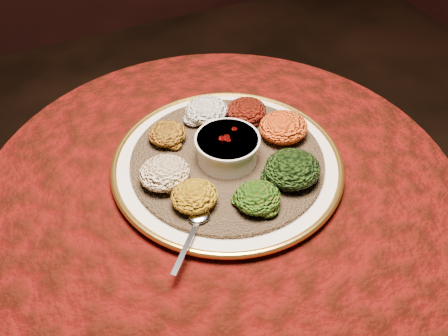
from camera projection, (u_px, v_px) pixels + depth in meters
name	position (u px, v px, depth m)	size (l,w,h in m)	color
table	(221.00, 239.00, 1.12)	(0.96, 0.96, 0.73)	black
platter	(227.00, 164.00, 1.01)	(0.56, 0.56, 0.02)	white
injera	(227.00, 160.00, 1.00)	(0.39, 0.39, 0.01)	brown
stew_bowl	(227.00, 147.00, 0.98)	(0.13, 0.13, 0.05)	silver
spoon	(197.00, 222.00, 0.88)	(0.11, 0.11, 0.01)	silver
portion_ayib	(206.00, 110.00, 1.08)	(0.09, 0.09, 0.04)	white
portion_kitfo	(246.00, 111.00, 1.08)	(0.09, 0.08, 0.04)	black
portion_tikil	(283.00, 127.00, 1.03)	(0.10, 0.10, 0.05)	#BE870F
portion_gomen	(292.00, 169.00, 0.94)	(0.11, 0.10, 0.05)	black
portion_mixveg	(258.00, 197.00, 0.90)	(0.09, 0.08, 0.04)	#A73D0A
portion_kik	(194.00, 196.00, 0.90)	(0.09, 0.08, 0.04)	#B0840F
portion_timatim	(165.00, 173.00, 0.94)	(0.10, 0.09, 0.05)	maroon
portion_shiro	(167.00, 134.00, 1.03)	(0.08, 0.08, 0.04)	#916111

